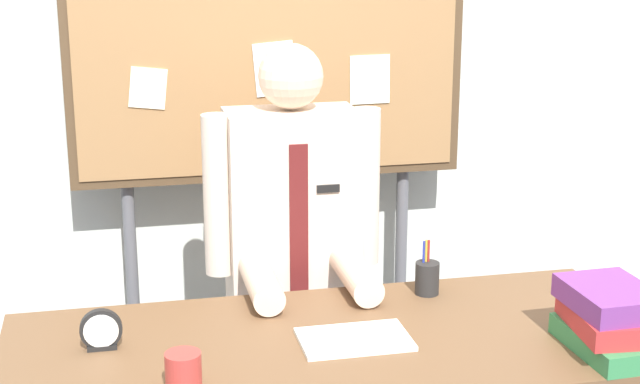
% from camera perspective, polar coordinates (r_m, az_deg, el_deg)
% --- Properties ---
extents(back_wall, '(6.40, 0.08, 2.70)m').
position_cam_1_polar(back_wall, '(3.47, -3.61, 8.42)').
color(back_wall, silver).
rests_on(back_wall, ground_plane).
extents(desk, '(1.70, 0.72, 0.75)m').
position_cam_1_polar(desk, '(2.55, 0.86, -10.67)').
color(desk, brown).
rests_on(desk, ground_plane).
extents(person, '(0.55, 0.56, 1.44)m').
position_cam_1_polar(person, '(3.06, -1.61, -5.71)').
color(person, '#2D2D33').
rests_on(person, ground_plane).
extents(bulletin_board, '(1.36, 0.09, 2.15)m').
position_cam_1_polar(bulletin_board, '(3.25, -3.08, 10.86)').
color(bulletin_board, '#4C3823').
rests_on(bulletin_board, ground_plane).
extents(book_stack, '(0.23, 0.30, 0.17)m').
position_cam_1_polar(book_stack, '(2.54, 16.91, -7.26)').
color(book_stack, '#337F47').
rests_on(book_stack, desk).
extents(open_notebook, '(0.28, 0.19, 0.01)m').
position_cam_1_polar(open_notebook, '(2.50, 2.05, -8.72)').
color(open_notebook, white).
rests_on(open_notebook, desk).
extents(desk_clock, '(0.11, 0.04, 0.11)m').
position_cam_1_polar(desk_clock, '(2.51, -12.85, -8.06)').
color(desk_clock, black).
rests_on(desk_clock, desk).
extents(coffee_mug, '(0.08, 0.08, 0.09)m').
position_cam_1_polar(coffee_mug, '(2.27, -8.10, -10.50)').
color(coffee_mug, '#B23833').
rests_on(coffee_mug, desk).
extents(pen_holder, '(0.07, 0.07, 0.16)m').
position_cam_1_polar(pen_holder, '(2.81, 6.37, -5.06)').
color(pen_holder, '#262626').
rests_on(pen_holder, desk).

